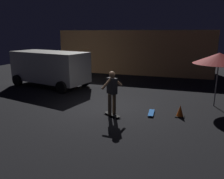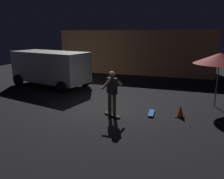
# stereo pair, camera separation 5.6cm
# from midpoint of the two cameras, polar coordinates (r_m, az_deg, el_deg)

# --- Properties ---
(ground_plane) EXTENTS (28.00, 28.00, 0.00)m
(ground_plane) POSITION_cam_midpoint_polar(r_m,az_deg,el_deg) (9.51, -0.84, -4.87)
(ground_plane) COLOR black
(low_building) EXTENTS (11.59, 3.46, 3.27)m
(low_building) POSITION_cam_midpoint_polar(r_m,az_deg,el_deg) (18.46, 5.97, 9.60)
(low_building) COLOR tan
(low_building) RESTS_ON ground_plane
(parked_van) EXTENTS (4.90, 3.04, 2.03)m
(parked_van) POSITION_cam_midpoint_polar(r_m,az_deg,el_deg) (13.78, -15.56, 5.59)
(parked_van) COLOR silver
(parked_van) RESTS_ON ground_plane
(patio_umbrella) EXTENTS (2.10, 2.10, 2.30)m
(patio_umbrella) POSITION_cam_midpoint_polar(r_m,az_deg,el_deg) (10.40, 25.35, 7.14)
(patio_umbrella) COLOR slate
(patio_umbrella) RESTS_ON ground_plane
(skateboard_ridden) EXTENTS (0.77, 0.58, 0.07)m
(skateboard_ridden) POSITION_cam_midpoint_polar(r_m,az_deg,el_deg) (8.70, -0.19, -6.36)
(skateboard_ridden) COLOR black
(skateboard_ridden) RESTS_ON ground_plane
(skateboard_spare) EXTENTS (0.25, 0.79, 0.07)m
(skateboard_spare) POSITION_cam_midpoint_polar(r_m,az_deg,el_deg) (9.01, 9.71, -5.83)
(skateboard_spare) COLOR #1959B2
(skateboard_spare) RESTS_ON ground_plane
(skater) EXTENTS (0.60, 0.88, 1.67)m
(skater) POSITION_cam_midpoint_polar(r_m,az_deg,el_deg) (8.40, -0.19, -0.09)
(skater) COLOR brown
(skater) RESTS_ON skateboard_ridden
(traffic_cone) EXTENTS (0.34, 0.34, 0.46)m
(traffic_cone) POSITION_cam_midpoint_polar(r_m,az_deg,el_deg) (8.95, 16.65, -5.33)
(traffic_cone) COLOR black
(traffic_cone) RESTS_ON ground_plane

